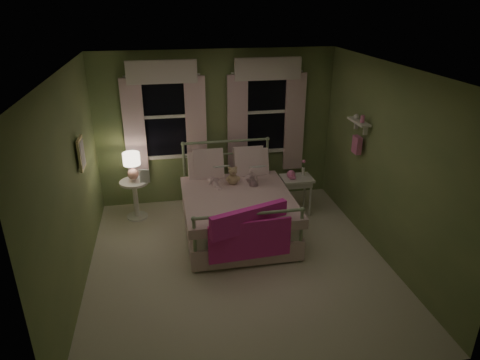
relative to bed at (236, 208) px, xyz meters
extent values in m
plane|color=silver|center=(-0.12, -0.87, -0.38)|extent=(4.20, 4.20, 0.00)
plane|color=white|center=(-0.12, -0.87, 2.22)|extent=(4.20, 4.20, 0.00)
plane|color=#85965A|center=(-0.12, 1.23, 0.92)|extent=(4.00, 0.00, 4.00)
plane|color=#85965A|center=(-0.12, -2.97, 0.92)|extent=(4.00, 0.00, 4.00)
plane|color=#85965A|center=(-2.12, -0.87, 0.92)|extent=(0.00, 4.20, 4.20)
plane|color=#85965A|center=(1.88, -0.87, 0.92)|extent=(0.00, 4.20, 4.20)
cube|color=white|center=(0.00, -0.03, 0.04)|extent=(1.44, 1.94, 0.26)
cube|color=white|center=(0.00, -0.03, -0.20)|extent=(1.54, 2.02, 0.30)
cube|color=silver|center=(0.00, -0.18, 0.22)|extent=(1.58, 1.75, 0.14)
cylinder|color=#9EB793|center=(-0.69, -0.03, -0.08)|extent=(0.04, 1.90, 0.04)
cylinder|color=#9EB793|center=(0.69, -0.03, -0.08)|extent=(0.04, 1.90, 0.04)
cylinder|color=#9EB793|center=(-0.71, 0.94, 0.19)|extent=(0.04, 0.04, 1.15)
cylinder|color=#9EB793|center=(0.71, 0.94, 0.19)|extent=(0.04, 0.04, 1.15)
sphere|color=#9EB793|center=(-0.71, 0.94, 0.77)|extent=(0.07, 0.07, 0.07)
sphere|color=#9EB793|center=(0.71, 0.94, 0.77)|extent=(0.07, 0.07, 0.07)
cylinder|color=#9EB793|center=(0.00, 0.94, 0.77)|extent=(1.42, 0.04, 0.04)
cylinder|color=#9EB793|center=(0.00, 0.94, 0.55)|extent=(1.38, 0.03, 0.03)
cylinder|color=#9EB793|center=(-0.71, -1.00, 0.02)|extent=(0.04, 0.04, 0.80)
cylinder|color=#9EB793|center=(0.71, -1.00, 0.02)|extent=(0.04, 0.04, 0.80)
sphere|color=#9EB793|center=(-0.71, -1.00, 0.42)|extent=(0.07, 0.07, 0.07)
sphere|color=#9EB793|center=(0.71, -1.00, 0.42)|extent=(0.07, 0.07, 0.07)
cylinder|color=#9EB793|center=(0.00, -1.00, 0.42)|extent=(1.42, 0.04, 0.04)
cube|color=white|center=(-0.38, 0.67, 0.42)|extent=(0.55, 0.32, 0.57)
cube|color=white|center=(0.38, 0.67, 0.42)|extent=(0.55, 0.32, 0.57)
cube|color=white|center=(-0.33, 0.67, 0.50)|extent=(0.48, 0.30, 0.51)
cube|color=white|center=(0.33, 0.67, 0.50)|extent=(0.48, 0.30, 0.51)
cube|color=#F22FB3|center=(0.00, -1.00, 0.34)|extent=(1.07, 0.45, 0.32)
cube|color=#EF2EA9|center=(0.00, -1.07, 0.07)|extent=(1.10, 0.11, 0.55)
imported|color=#F7D1DD|center=(-0.28, 0.42, 0.53)|extent=(0.27, 0.19, 0.69)
imported|color=#F7D1DD|center=(0.28, 0.42, 0.52)|extent=(0.34, 0.27, 0.67)
imported|color=beige|center=(-0.28, 0.17, 0.58)|extent=(0.21, 0.14, 0.26)
imported|color=beige|center=(0.28, 0.17, 0.54)|extent=(0.21, 0.14, 0.26)
sphere|color=tan|center=(0.00, 0.27, 0.37)|extent=(0.17, 0.17, 0.17)
sphere|color=tan|center=(0.00, 0.25, 0.51)|extent=(0.13, 0.13, 0.13)
sphere|color=tan|center=(-0.04, 0.25, 0.56)|extent=(0.05, 0.05, 0.05)
sphere|color=tan|center=(0.04, 0.25, 0.56)|extent=(0.05, 0.05, 0.05)
sphere|color=tan|center=(-0.08, 0.24, 0.39)|extent=(0.07, 0.07, 0.07)
sphere|color=tan|center=(0.08, 0.24, 0.39)|extent=(0.07, 0.07, 0.07)
sphere|color=#8C6B51|center=(0.00, 0.20, 0.50)|extent=(0.04, 0.04, 0.04)
cylinder|color=white|center=(-1.53, 0.71, 0.25)|extent=(0.46, 0.46, 0.04)
cylinder|color=white|center=(-1.53, 0.71, -0.06)|extent=(0.08, 0.08, 0.60)
cylinder|color=white|center=(-1.53, 0.71, -0.37)|extent=(0.34, 0.34, 0.03)
sphere|color=tan|center=(-1.53, 0.71, 0.39)|extent=(0.18, 0.18, 0.18)
cylinder|color=pink|center=(-1.53, 0.71, 0.51)|extent=(0.03, 0.03, 0.11)
cylinder|color=#FFEAC6|center=(-1.53, 0.71, 0.65)|extent=(0.26, 0.26, 0.19)
imported|color=beige|center=(-1.43, 0.63, 0.27)|extent=(0.21, 0.26, 0.02)
cube|color=white|center=(1.08, 0.39, 0.25)|extent=(0.50, 0.40, 0.04)
cube|color=white|center=(1.08, 0.39, 0.18)|extent=(0.44, 0.34, 0.08)
cylinder|color=white|center=(0.88, 0.24, -0.07)|extent=(0.04, 0.04, 0.60)
cylinder|color=white|center=(1.28, 0.24, -0.07)|extent=(0.04, 0.04, 0.60)
cylinder|color=white|center=(0.88, 0.54, -0.07)|extent=(0.04, 0.04, 0.60)
cylinder|color=white|center=(1.28, 0.54, -0.07)|extent=(0.04, 0.04, 0.60)
sphere|color=pink|center=(0.98, 0.39, 0.33)|extent=(0.14, 0.14, 0.14)
cube|color=pink|center=(0.98, 0.30, 0.31)|extent=(0.11, 0.07, 0.04)
cylinder|color=white|center=(1.20, 0.44, 0.34)|extent=(0.05, 0.05, 0.14)
cylinder|color=#4C7F3F|center=(1.20, 0.44, 0.45)|extent=(0.01, 0.01, 0.12)
sphere|color=pink|center=(1.20, 0.44, 0.52)|extent=(0.06, 0.06, 0.06)
cube|color=black|center=(-0.97, 1.21, 1.17)|extent=(0.76, 0.02, 1.35)
cube|color=white|center=(-0.97, 1.19, 1.87)|extent=(0.84, 0.05, 0.06)
cube|color=white|center=(-0.97, 1.19, 0.47)|extent=(0.84, 0.05, 0.06)
cube|color=white|center=(-1.37, 1.19, 1.17)|extent=(0.06, 0.05, 1.40)
cube|color=white|center=(-0.57, 1.19, 1.17)|extent=(0.06, 0.05, 1.40)
cube|color=white|center=(-0.97, 1.19, 1.17)|extent=(0.76, 0.04, 0.05)
cube|color=silver|center=(-1.47, 1.15, 0.97)|extent=(0.34, 0.06, 1.70)
cube|color=white|center=(-0.47, 1.15, 0.97)|extent=(0.34, 0.06, 1.70)
cube|color=white|center=(-0.97, 1.13, 1.90)|extent=(1.10, 0.08, 0.36)
cylinder|color=white|center=(-0.97, 1.17, 1.84)|extent=(1.20, 0.03, 0.03)
cube|color=black|center=(0.73, 1.21, 1.17)|extent=(0.76, 0.02, 1.35)
cube|color=white|center=(0.73, 1.19, 1.87)|extent=(0.84, 0.05, 0.06)
cube|color=white|center=(0.73, 1.19, 0.47)|extent=(0.84, 0.05, 0.06)
cube|color=white|center=(0.33, 1.19, 1.17)|extent=(0.06, 0.05, 1.40)
cube|color=white|center=(1.13, 1.19, 1.17)|extent=(0.06, 0.05, 1.40)
cube|color=white|center=(0.73, 1.19, 1.17)|extent=(0.76, 0.04, 0.05)
cube|color=silver|center=(0.23, 1.15, 0.97)|extent=(0.34, 0.06, 1.70)
cube|color=white|center=(1.23, 1.15, 0.97)|extent=(0.34, 0.06, 1.70)
cube|color=white|center=(0.73, 1.13, 1.90)|extent=(1.10, 0.08, 0.36)
cylinder|color=white|center=(0.73, 1.17, 1.84)|extent=(1.20, 0.03, 0.03)
cube|color=white|center=(1.77, -0.17, 1.32)|extent=(0.15, 0.50, 0.03)
cube|color=white|center=(1.81, -0.32, 1.24)|extent=(0.06, 0.03, 0.14)
cube|color=white|center=(1.81, -0.02, 1.24)|extent=(0.06, 0.03, 0.14)
cylinder|color=pink|center=(1.77, -0.27, 1.39)|extent=(0.06, 0.06, 0.10)
sphere|color=white|center=(1.77, -0.07, 1.37)|extent=(0.08, 0.08, 0.08)
cube|color=pink|center=(1.78, -0.17, 0.97)|extent=(0.08, 0.18, 0.26)
cube|color=beige|center=(-2.07, -0.27, 1.12)|extent=(0.03, 0.32, 0.42)
cube|color=silver|center=(-2.05, -0.27, 1.12)|extent=(0.01, 0.25, 0.34)
camera|label=1|loc=(-0.99, -5.74, 2.98)|focal=32.00mm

